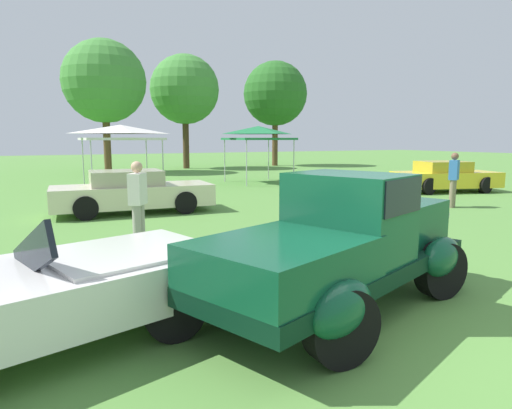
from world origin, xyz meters
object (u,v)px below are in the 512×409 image
at_px(canopy_tent_left_field, 120,131).
at_px(show_car_yellow, 445,177).
at_px(canopy_tent_center_field, 258,132).
at_px(neighbor_convertible, 21,297).
at_px(show_car_cream, 132,192).
at_px(feature_pickup_truck, 344,242).
at_px(spectator_near_truck, 138,202).
at_px(spectator_between_cars, 454,178).

bearing_deg(canopy_tent_left_field, show_car_yellow, -35.14).
bearing_deg(canopy_tent_left_field, canopy_tent_center_field, -9.72).
distance_m(neighbor_convertible, show_car_cream, 8.61).
bearing_deg(neighbor_convertible, canopy_tent_center_field, 54.96).
xyz_separation_m(feature_pickup_truck, show_car_yellow, (11.51, 8.20, -0.26)).
relative_size(show_car_yellow, canopy_tent_left_field, 1.36).
bearing_deg(neighbor_convertible, feature_pickup_truck, -8.74).
relative_size(show_car_yellow, canopy_tent_center_field, 1.59).
distance_m(spectator_near_truck, spectator_between_cars, 9.86).
bearing_deg(spectator_near_truck, show_car_yellow, 16.38).
bearing_deg(feature_pickup_truck, spectator_near_truck, 109.19).
height_order(neighbor_convertible, show_car_yellow, neighbor_convertible).
distance_m(neighbor_convertible, spectator_between_cars, 12.72).
distance_m(neighbor_convertible, show_car_yellow, 16.87).
relative_size(spectator_between_cars, canopy_tent_left_field, 0.53).
relative_size(feature_pickup_truck, canopy_tent_left_field, 1.37).
xyz_separation_m(feature_pickup_truck, spectator_near_truck, (-1.52, 4.37, 0.05)).
bearing_deg(neighbor_convertible, canopy_tent_left_field, 75.88).
bearing_deg(canopy_tent_left_field, spectator_between_cars, -53.79).
height_order(show_car_cream, canopy_tent_center_field, canopy_tent_center_field).
bearing_deg(spectator_between_cars, canopy_tent_left_field, 126.21).
height_order(feature_pickup_truck, spectator_near_truck, feature_pickup_truck).
height_order(spectator_between_cars, canopy_tent_left_field, canopy_tent_left_field).
xyz_separation_m(show_car_cream, canopy_tent_left_field, (1.12, 7.35, 1.82)).
distance_m(neighbor_convertible, canopy_tent_center_field, 17.72).
relative_size(show_car_cream, spectator_near_truck, 2.68).
bearing_deg(feature_pickup_truck, canopy_tent_left_field, 88.66).
relative_size(show_car_cream, canopy_tent_left_field, 1.41).
distance_m(spectator_near_truck, canopy_tent_left_field, 11.92).
distance_m(neighbor_convertible, canopy_tent_left_field, 16.09).
relative_size(show_car_yellow, spectator_between_cars, 2.58).
relative_size(spectator_near_truck, canopy_tent_center_field, 0.62).
bearing_deg(show_car_yellow, spectator_between_cars, -137.03).
distance_m(feature_pickup_truck, canopy_tent_center_field, 16.44).
height_order(show_car_cream, show_car_yellow, same).
bearing_deg(show_car_cream, neighbor_convertible, -108.82).
bearing_deg(show_car_cream, canopy_tent_left_field, 81.33).
xyz_separation_m(show_car_cream, spectator_near_truck, (-0.78, -4.32, 0.31)).
bearing_deg(spectator_between_cars, spectator_near_truck, -175.10).
bearing_deg(canopy_tent_center_field, canopy_tent_left_field, 170.28).
bearing_deg(canopy_tent_center_field, show_car_cream, -139.45).
distance_m(feature_pickup_truck, spectator_between_cars, 9.80).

